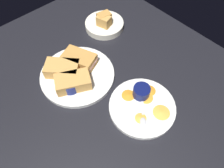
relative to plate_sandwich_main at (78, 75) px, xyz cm
name	(u,v)px	position (x,y,z in cm)	size (l,w,h in cm)	color
ground_plane	(92,82)	(5.32, 2.99, -2.30)	(110.00, 110.00, 3.00)	black
plate_sandwich_main	(78,75)	(0.00, 0.00, 0.00)	(29.78, 29.78, 1.60)	white
sandwich_half_near	(79,59)	(-3.68, 4.30, 3.20)	(14.93, 12.01, 4.80)	#C68C42
sandwich_half_far	(62,69)	(-4.30, -3.68, 3.20)	(14.71, 14.39, 4.80)	tan
sandwich_half_extra	(73,82)	(3.68, -4.30, 3.20)	(12.72, 15.04, 4.80)	tan
ramekin_dark_sauce	(70,84)	(3.51, -5.71, 2.94)	(7.46, 7.46, 3.99)	navy
spoon_by_dark_ramekin	(73,75)	(-0.50, -1.53, 1.16)	(7.90, 8.15, 0.80)	silver
plate_chips_companion	(142,107)	(27.48, 8.70, 0.00)	(24.28, 24.28, 1.60)	white
ramekin_light_gravy	(141,91)	(23.84, 11.74, 3.06)	(6.27, 6.27, 4.22)	#0C144C
spoon_by_gravy_ramekin	(143,118)	(31.06, 5.10, 1.16)	(8.00, 8.05, 0.80)	silver
plantain_chip_scatter	(147,102)	(27.54, 10.92, 1.10)	(20.62, 16.40, 0.60)	gold
bread_basket_rear	(104,24)	(-14.77, 27.37, 1.50)	(18.38, 18.38, 7.94)	silver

